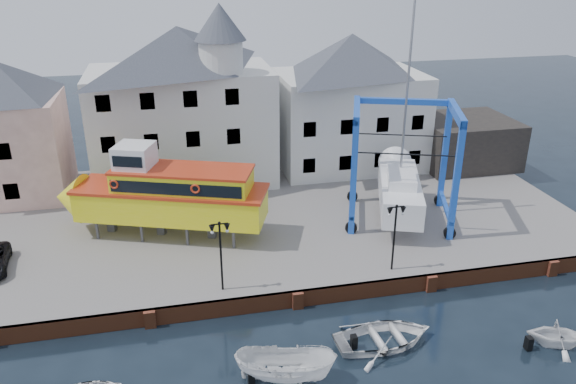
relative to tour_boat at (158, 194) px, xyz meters
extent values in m
plane|color=black|center=(7.19, -8.74, -3.91)|extent=(140.00, 140.00, 0.00)
cube|color=slate|center=(7.19, 2.26, -3.41)|extent=(44.00, 22.00, 1.00)
cube|color=brown|center=(7.19, -8.62, -3.41)|extent=(44.00, 0.25, 1.00)
cube|color=brown|center=(-0.81, -8.79, -3.41)|extent=(0.60, 0.36, 1.00)
cube|color=brown|center=(7.19, -8.79, -3.41)|extent=(0.60, 0.36, 1.00)
cube|color=brown|center=(15.19, -8.79, -3.41)|extent=(0.60, 0.36, 1.00)
cube|color=brown|center=(23.19, -8.79, -3.41)|extent=(0.60, 0.36, 1.00)
cube|color=tan|center=(-10.81, 9.26, 0.84)|extent=(8.00, 7.00, 7.50)
cube|color=black|center=(-10.31, 5.80, -1.31)|extent=(1.00, 0.08, 1.20)
cube|color=black|center=(-10.31, 5.80, 1.69)|extent=(1.00, 0.08, 1.20)
cube|color=silver|center=(2.19, 9.76, 1.59)|extent=(14.00, 8.00, 9.00)
pyramid|color=#373B47|center=(2.19, 9.76, 7.69)|extent=(14.00, 8.00, 3.20)
cube|color=black|center=(-3.31, 5.80, -1.31)|extent=(1.00, 0.08, 1.20)
cube|color=black|center=(-0.31, 5.80, -1.31)|extent=(1.00, 0.08, 1.20)
cube|color=black|center=(2.69, 5.80, -1.31)|extent=(1.00, 0.08, 1.20)
cube|color=black|center=(5.69, 5.80, -1.31)|extent=(1.00, 0.08, 1.20)
cube|color=black|center=(-3.31, 5.80, 1.69)|extent=(1.00, 0.08, 1.20)
cube|color=black|center=(-0.31, 5.80, 1.69)|extent=(1.00, 0.08, 1.20)
cube|color=black|center=(2.69, 5.80, 1.69)|extent=(1.00, 0.08, 1.20)
cube|color=black|center=(5.69, 5.80, 1.69)|extent=(1.00, 0.08, 1.20)
cube|color=black|center=(-3.31, 5.80, 4.69)|extent=(1.00, 0.08, 1.20)
cube|color=black|center=(-0.31, 5.80, 4.69)|extent=(1.00, 0.08, 1.20)
cube|color=black|center=(2.69, 5.80, 4.69)|extent=(1.00, 0.08, 1.20)
cube|color=black|center=(5.69, 5.80, 4.69)|extent=(1.00, 0.08, 1.20)
cylinder|color=silver|center=(5.19, 7.36, 7.29)|extent=(3.20, 3.20, 2.40)
cone|color=#373B47|center=(5.19, 7.36, 9.79)|extent=(3.80, 3.80, 2.60)
cube|color=silver|center=(16.19, 10.26, 1.09)|extent=(12.00, 8.00, 8.00)
pyramid|color=#373B47|center=(16.19, 10.26, 6.69)|extent=(12.00, 8.00, 3.20)
cube|color=black|center=(11.69, 6.30, -1.31)|extent=(1.00, 0.08, 1.20)
cube|color=black|center=(14.69, 6.30, -1.31)|extent=(1.00, 0.08, 1.20)
cube|color=black|center=(17.69, 6.30, -1.31)|extent=(1.00, 0.08, 1.20)
cube|color=black|center=(20.69, 6.30, -1.31)|extent=(1.00, 0.08, 1.20)
cube|color=black|center=(11.69, 6.30, 1.69)|extent=(1.00, 0.08, 1.20)
cube|color=black|center=(14.69, 6.30, 1.69)|extent=(1.00, 0.08, 1.20)
cube|color=black|center=(17.69, 6.30, 1.69)|extent=(1.00, 0.08, 1.20)
cube|color=black|center=(20.69, 6.30, 1.69)|extent=(1.00, 0.08, 1.20)
cube|color=black|center=(26.19, 8.26, -0.91)|extent=(8.00, 7.00, 4.00)
cylinder|color=black|center=(3.19, -7.54, -0.91)|extent=(0.12, 0.12, 4.00)
cube|color=black|center=(3.19, -7.54, 1.14)|extent=(0.90, 0.06, 0.06)
sphere|color=black|center=(3.19, -7.54, 1.21)|extent=(0.16, 0.16, 0.16)
cone|color=black|center=(2.79, -7.54, 0.87)|extent=(0.32, 0.32, 0.45)
sphere|color=white|center=(2.79, -7.54, 0.69)|extent=(0.18, 0.18, 0.18)
cone|color=black|center=(3.59, -7.54, 0.87)|extent=(0.32, 0.32, 0.45)
sphere|color=white|center=(3.59, -7.54, 0.69)|extent=(0.18, 0.18, 0.18)
cylinder|color=black|center=(13.19, -7.54, -0.91)|extent=(0.12, 0.12, 4.00)
cube|color=black|center=(13.19, -7.54, 1.14)|extent=(0.90, 0.06, 0.06)
sphere|color=black|center=(13.19, -7.54, 1.21)|extent=(0.16, 0.16, 0.16)
cone|color=black|center=(12.79, -7.54, 0.87)|extent=(0.32, 0.32, 0.45)
sphere|color=white|center=(12.79, -7.54, 0.69)|extent=(0.18, 0.18, 0.18)
cone|color=black|center=(13.59, -7.54, 0.87)|extent=(0.32, 0.32, 0.45)
sphere|color=white|center=(13.59, -7.54, 0.69)|extent=(0.18, 0.18, 0.18)
cylinder|color=#59595E|center=(-4.11, 0.24, -2.26)|extent=(0.26, 0.26, 1.30)
cylinder|color=#59595E|center=(-3.26, 2.51, -2.26)|extent=(0.26, 0.26, 1.30)
cylinder|color=#59595E|center=(-1.27, -0.82, -2.26)|extent=(0.26, 0.26, 1.30)
cylinder|color=#59595E|center=(-0.42, 1.45, -2.26)|extent=(0.26, 0.26, 1.30)
cylinder|color=#59595E|center=(1.57, -1.88, -2.26)|extent=(0.26, 0.26, 1.30)
cylinder|color=#59595E|center=(2.42, 0.40, -2.26)|extent=(0.26, 0.26, 1.30)
cylinder|color=#59595E|center=(4.41, -2.93, -2.26)|extent=(0.26, 0.26, 1.30)
cylinder|color=#59595E|center=(5.26, -0.66, -2.26)|extent=(0.26, 0.26, 1.30)
cube|color=#59595E|center=(-3.28, 1.22, -2.26)|extent=(0.64, 0.59, 1.30)
cube|color=#59595E|center=(-0.03, 0.01, -2.26)|extent=(0.64, 0.59, 1.30)
cube|color=#59595E|center=(3.21, -1.19, -2.26)|extent=(0.64, 0.59, 1.30)
cube|color=#F0ED0D|center=(0.78, -0.29, -0.66)|extent=(12.51, 7.31, 1.91)
cone|color=#F0ED0D|center=(-5.80, 2.16, -0.66)|extent=(2.93, 3.75, 3.29)
cube|color=red|center=(0.78, -0.29, 0.38)|extent=(12.80, 7.53, 0.19)
cube|color=#F0ED0D|center=(1.59, -0.59, 0.99)|extent=(9.14, 5.78, 1.39)
cube|color=black|center=(1.07, -2.00, 1.03)|extent=(7.81, 2.95, 0.78)
cube|color=black|center=(2.11, 0.82, 1.03)|extent=(7.81, 2.95, 0.78)
cube|color=red|center=(1.59, -0.59, 1.76)|extent=(9.34, 5.92, 0.16)
cube|color=white|center=(-1.25, 0.47, 2.47)|extent=(2.90, 2.90, 1.58)
cube|color=black|center=(-1.65, -0.62, 2.54)|extent=(1.79, 0.72, 0.69)
torus|color=red|center=(-2.60, -0.69, 1.16)|extent=(0.61, 0.32, 0.61)
torus|color=red|center=(2.27, -2.50, 1.16)|extent=(0.61, 0.32, 0.61)
cube|color=blue|center=(12.31, -2.59, 1.06)|extent=(0.51, 0.51, 7.93)
cylinder|color=black|center=(12.31, -2.59, -2.51)|extent=(0.84, 0.53, 0.79)
cube|color=blue|center=(14.05, 2.38, 1.06)|extent=(0.51, 0.51, 7.93)
cylinder|color=black|center=(14.05, 2.38, -2.51)|extent=(0.84, 0.53, 0.79)
cube|color=blue|center=(18.35, -4.72, 1.06)|extent=(0.51, 0.51, 7.93)
cylinder|color=black|center=(18.35, -4.72, -2.51)|extent=(0.84, 0.53, 0.79)
cube|color=blue|center=(20.10, 0.25, 1.06)|extent=(0.51, 0.51, 7.93)
cylinder|color=black|center=(20.10, 0.25, -2.51)|extent=(0.84, 0.53, 0.79)
cube|color=blue|center=(13.18, -0.11, 4.83)|extent=(2.25, 5.48, 0.56)
cube|color=blue|center=(13.18, -0.11, -1.77)|extent=(2.14, 5.44, 0.24)
cube|color=blue|center=(19.22, -2.23, 4.83)|extent=(2.25, 5.48, 0.56)
cube|color=blue|center=(19.22, -2.23, -1.77)|extent=(2.14, 5.44, 0.24)
cube|color=blue|center=(17.08, 1.32, 4.83)|extent=(6.55, 2.63, 0.40)
cube|color=white|center=(16.20, -1.17, -0.87)|extent=(5.28, 8.88, 1.81)
cone|color=white|center=(17.87, 3.59, -0.87)|extent=(3.06, 2.57, 2.61)
cube|color=#59595E|center=(16.20, -1.17, -2.17)|extent=(0.93, 2.01, 0.79)
cube|color=white|center=(16.01, -1.70, 0.38)|extent=(2.84, 3.81, 0.68)
cylinder|color=#99999E|center=(16.39, -0.64, 6.27)|extent=(0.20, 0.20, 12.47)
cube|color=black|center=(15.53, -3.09, 2.58)|extent=(5.89, 2.17, 0.05)
cube|color=black|center=(16.88, 0.75, 2.58)|extent=(5.89, 2.17, 0.05)
imported|color=white|center=(5.31, -14.25, -3.91)|extent=(5.02, 3.06, 1.82)
imported|color=white|center=(10.73, -12.75, -3.91)|extent=(5.29, 3.91, 1.06)
imported|color=white|center=(19.18, -14.73, -3.91)|extent=(3.71, 3.47, 1.58)
camera|label=1|loc=(1.02, -34.25, 14.37)|focal=35.00mm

